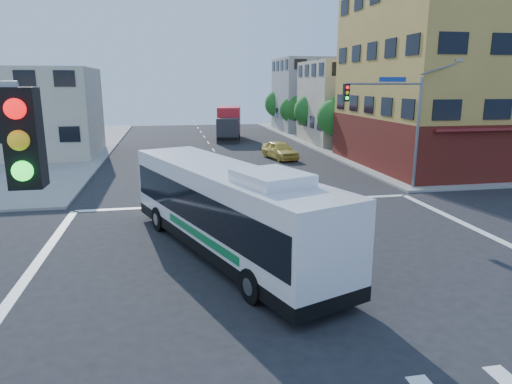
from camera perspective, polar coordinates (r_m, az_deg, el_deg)
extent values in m
plane|color=black|center=(17.16, 4.91, -9.36)|extent=(120.00, 120.00, 0.00)
cube|color=gray|center=(64.14, 27.33, 6.09)|extent=(50.00, 50.00, 0.15)
cube|color=#B99342|center=(41.60, 25.75, 12.66)|extent=(18.00, 15.00, 14.00)
cube|color=#5B1614|center=(41.85, 25.06, 5.84)|extent=(18.09, 15.08, 4.00)
cube|color=beige|center=(53.69, 12.91, 10.84)|extent=(12.00, 10.00, 9.00)
cube|color=gray|center=(66.74, 8.07, 11.92)|extent=(12.00, 10.00, 10.00)
cube|color=beige|center=(47.01, -26.69, 8.83)|extent=(12.00, 10.00, 8.00)
cylinder|color=slate|center=(30.27, 19.50, 6.74)|extent=(0.18, 0.18, 7.00)
cylinder|color=slate|center=(28.70, 15.82, 12.89)|extent=(5.01, 0.62, 0.12)
cube|color=black|center=(27.46, 11.21, 12.09)|extent=(0.32, 0.30, 1.00)
sphere|color=#FF0C0C|center=(27.30, 11.37, 12.70)|extent=(0.20, 0.20, 0.20)
sphere|color=yellow|center=(27.31, 11.34, 12.07)|extent=(0.20, 0.20, 0.20)
sphere|color=#19FF33|center=(27.31, 11.31, 11.44)|extent=(0.20, 0.20, 0.20)
cube|color=navy|center=(28.97, 16.72, 13.33)|extent=(1.80, 0.22, 0.28)
cube|color=gray|center=(31.68, 23.98, 14.81)|extent=(0.50, 0.22, 0.14)
cube|color=black|center=(5.14, -27.00, 6.00)|extent=(0.32, 0.30, 1.00)
sphere|color=#FF0C0C|center=(4.95, -27.91, 9.18)|extent=(0.20, 0.20, 0.20)
sphere|color=yellow|center=(4.97, -27.53, 5.74)|extent=(0.20, 0.20, 0.20)
sphere|color=#19FF33|center=(5.01, -27.16, 2.35)|extent=(0.20, 0.20, 0.20)
cylinder|color=#322112|center=(46.48, 9.72, 6.25)|extent=(0.28, 0.28, 1.92)
sphere|color=#17501B|center=(46.25, 9.84, 9.20)|extent=(3.60, 3.60, 3.60)
sphere|color=#17501B|center=(46.06, 10.49, 10.28)|extent=(2.52, 2.52, 2.52)
cylinder|color=#322112|center=(53.99, 6.76, 7.37)|extent=(0.28, 0.28, 1.99)
sphere|color=#17501B|center=(53.79, 6.83, 10.03)|extent=(3.80, 3.80, 3.80)
sphere|color=#17501B|center=(53.58, 7.38, 11.02)|extent=(2.66, 2.66, 2.66)
cylinder|color=#322112|center=(61.64, 4.52, 8.12)|extent=(0.28, 0.28, 1.89)
sphere|color=#17501B|center=(61.47, 4.56, 10.25)|extent=(3.40, 3.40, 3.40)
sphere|color=#17501B|center=(61.24, 5.01, 11.03)|extent=(2.38, 2.38, 2.38)
cylinder|color=#322112|center=(69.35, 2.76, 8.79)|extent=(0.28, 0.28, 2.03)
sphere|color=#17501B|center=(69.19, 2.79, 10.95)|extent=(4.00, 4.00, 4.00)
sphere|color=#17501B|center=(68.96, 3.19, 11.77)|extent=(2.80, 2.80, 2.80)
cube|color=black|center=(18.26, -3.74, -5.89)|extent=(7.19, 13.15, 0.49)
cube|color=silver|center=(17.87, -3.81, -1.88)|extent=(7.17, 13.13, 3.08)
cube|color=black|center=(17.82, -3.82, -1.29)|extent=(7.08, 12.78, 1.35)
cube|color=black|center=(23.59, -11.11, 1.87)|extent=(2.40, 0.96, 1.46)
cube|color=#E5590C|center=(23.43, -11.26, 4.47)|extent=(1.96, 0.78, 0.30)
cube|color=silver|center=(17.54, -3.88, 2.78)|extent=(7.02, 12.86, 0.13)
cube|color=silver|center=(14.74, 1.98, 1.79)|extent=(2.65, 2.91, 0.39)
cube|color=#0D6B36|center=(17.05, -7.08, -5.47)|extent=(2.12, 5.58, 0.30)
cube|color=#0D6B36|center=(18.31, 0.89, -4.03)|extent=(2.12, 5.58, 0.30)
cylinder|color=black|center=(21.43, -12.03, -3.31)|extent=(0.70, 1.17, 1.13)
cylinder|color=#99999E|center=(21.39, -12.41, -3.37)|extent=(0.24, 0.54, 0.56)
cylinder|color=black|center=(22.37, -5.78, -2.37)|extent=(0.70, 1.17, 1.13)
cylinder|color=#99999E|center=(22.44, -5.43, -2.32)|extent=(0.24, 0.54, 0.56)
cylinder|color=black|center=(14.33, -0.49, -11.63)|extent=(0.70, 1.17, 1.13)
cylinder|color=#99999E|center=(14.26, -1.02, -11.77)|extent=(0.24, 0.54, 0.56)
cylinder|color=black|center=(15.70, 7.74, -9.44)|extent=(0.70, 1.17, 1.13)
cylinder|color=#99999E|center=(15.79, 8.18, -9.32)|extent=(0.24, 0.54, 0.56)
cube|color=#2A2A2F|center=(52.29, -3.54, 7.68)|extent=(2.84, 2.75, 2.79)
cube|color=black|center=(51.24, -3.60, 8.04)|extent=(2.23, 0.47, 1.07)
cube|color=red|center=(56.27, -3.36, 8.96)|extent=(3.57, 6.36, 3.22)
cube|color=black|center=(55.15, -3.39, 7.14)|extent=(3.81, 8.86, 0.32)
cylinder|color=black|center=(52.66, -4.75, 6.76)|extent=(0.48, 1.11, 1.07)
cylinder|color=black|center=(52.56, -2.28, 6.78)|extent=(0.48, 1.11, 1.07)
cylinder|color=black|center=(55.75, -4.53, 7.13)|extent=(0.48, 1.11, 1.07)
cylinder|color=black|center=(55.65, -2.20, 7.15)|extent=(0.48, 1.11, 1.07)
cylinder|color=black|center=(58.41, -4.37, 7.42)|extent=(0.48, 1.11, 1.07)
cylinder|color=black|center=(58.31, -2.14, 7.44)|extent=(0.48, 1.11, 1.07)
imported|color=#E3C649|center=(41.01, 3.01, 5.26)|extent=(2.87, 5.00, 1.60)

